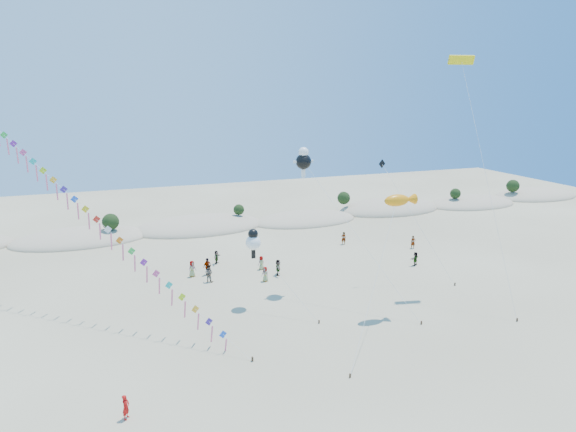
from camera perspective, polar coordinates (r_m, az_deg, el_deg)
The scene contains 10 objects.
ground at distance 31.37m, azimuth 4.53°, elevation -22.93°, with size 160.00×160.00×0.00m, color gray.
dune_ridge at distance 71.34m, azimuth -9.61°, elevation -1.27°, with size 145.30×11.49×5.57m.
kite_train at distance 44.63m, azimuth -23.31°, elevation 1.08°, with size 21.82×24.68×19.28m.
fish_kite at distance 41.96m, azimuth 13.14°, elevation 1.81°, with size 10.04×8.78×10.72m.
cartoon_kite_low at distance 43.34m, azimuth -4.14°, elevation -2.97°, with size 4.86×6.34×7.27m.
cartoon_kite_high at distance 46.00m, azimuth 1.87°, elevation 6.65°, with size 7.50×11.98×14.10m.
parafoil_kite at distance 49.24m, azimuth 19.94°, elevation 16.58°, with size 2.48×10.09×22.45m.
dark_kite at distance 49.83m, azimuth 13.62°, elevation 1.76°, with size 6.91×4.81×12.64m.
flyer_foreground at distance 32.40m, azimuth -18.67°, elevation -20.65°, with size 0.57×0.38×1.57m, color #B40F0E.
beachgoers at distance 53.36m, azimuth -1.95°, elevation -5.59°, with size 28.64×10.69×1.89m.
Camera 1 is at (-10.53, -22.70, 18.92)m, focal length 30.00 mm.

